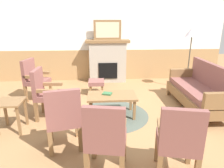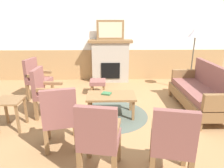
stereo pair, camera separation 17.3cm
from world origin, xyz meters
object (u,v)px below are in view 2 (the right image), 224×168
object	(u,v)px
couch	(200,92)
floor_lamp_by_couch	(195,36)
armchair_by_window_left	(45,90)
armchair_corner_left	(60,115)
fireplace	(110,61)
footstool	(98,83)
armchair_front_center	(99,136)
coffee_table	(111,97)
armchair_near_fireplace	(36,77)
armchair_front_left	(172,141)
book_on_table	(107,93)
framed_picture	(110,30)
side_table	(10,106)

from	to	relation	value
couch	floor_lamp_by_couch	size ratio (longest dim) A/B	1.07
armchair_by_window_left	armchair_corner_left	size ratio (longest dim) A/B	1.00
fireplace	footstool	world-z (taller)	fireplace
armchair_front_center	footstool	bearing A→B (deg)	92.69
armchair_by_window_left	couch	bearing A→B (deg)	3.31
footstool	armchair_corner_left	distance (m)	2.38
couch	coffee_table	distance (m)	1.90
armchair_near_fireplace	armchair_front_left	distance (m)	3.67
coffee_table	armchair_front_left	distance (m)	1.87
fireplace	floor_lamp_by_couch	size ratio (longest dim) A/B	0.77
book_on_table	framed_picture	bearing A→B (deg)	87.09
couch	fireplace	bearing A→B (deg)	130.88
framed_picture	couch	bearing A→B (deg)	-49.12
fireplace	floor_lamp_by_couch	bearing A→B (deg)	-21.51
footstool	side_table	size ratio (longest dim) A/B	0.73
armchair_corner_left	side_table	bearing A→B (deg)	149.25
armchair_front_left	armchair_corner_left	size ratio (longest dim) A/B	1.00
side_table	coffee_table	bearing A→B (deg)	14.50
couch	book_on_table	world-z (taller)	couch
coffee_table	book_on_table	bearing A→B (deg)	153.62
framed_picture	armchair_front_center	xyz separation A→B (m)	(-0.21, -3.99, -1.02)
armchair_front_left	floor_lamp_by_couch	bearing A→B (deg)	64.99
armchair_front_left	armchair_front_center	world-z (taller)	same
footstool	armchair_front_center	bearing A→B (deg)	-87.31
armchair_corner_left	coffee_table	bearing A→B (deg)	53.80
armchair_near_fireplace	floor_lamp_by_couch	distance (m)	4.10
floor_lamp_by_couch	armchair_corner_left	bearing A→B (deg)	-139.13
framed_picture	side_table	world-z (taller)	framed_picture
armchair_corner_left	floor_lamp_by_couch	distance (m)	4.02
armchair_front_center	coffee_table	bearing A→B (deg)	83.60
coffee_table	armchair_near_fireplace	bearing A→B (deg)	151.01
fireplace	armchair_corner_left	bearing A→B (deg)	-103.19
fireplace	armchair_front_center	bearing A→B (deg)	-93.02
fireplace	floor_lamp_by_couch	xyz separation A→B (m)	(2.16, -0.85, 0.80)
footstool	armchair_front_center	world-z (taller)	armchair_front_center
armchair_front_center	side_table	xyz separation A→B (m)	(-1.59, 1.17, -0.10)
floor_lamp_by_couch	footstool	bearing A→B (deg)	-174.61
armchair_front_left	armchair_front_center	size ratio (longest dim) A/B	1.00
book_on_table	floor_lamp_by_couch	world-z (taller)	floor_lamp_by_couch
armchair_by_window_left	side_table	world-z (taller)	armchair_by_window_left
couch	floor_lamp_by_couch	xyz separation A→B (m)	(0.30, 1.30, 1.05)
couch	armchair_front_left	world-z (taller)	same
armchair_by_window_left	floor_lamp_by_couch	xyz separation A→B (m)	(3.48, 1.48, 0.91)
fireplace	armchair_near_fireplace	distance (m)	2.27
framed_picture	armchair_front_left	size ratio (longest dim) A/B	0.82
armchair_front_center	fireplace	bearing A→B (deg)	86.98
armchair_by_window_left	floor_lamp_by_couch	bearing A→B (deg)	23.06
armchair_near_fireplace	armchair_front_left	world-z (taller)	same
armchair_front_left	footstool	bearing A→B (deg)	108.22
armchair_front_center	armchair_corner_left	size ratio (longest dim) A/B	1.00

